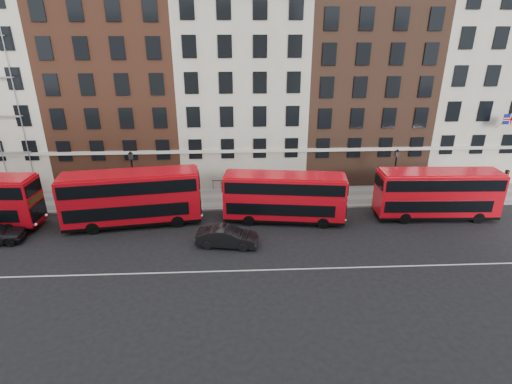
{
  "coord_description": "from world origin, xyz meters",
  "views": [
    {
      "loc": [
        -0.67,
        -25.53,
        15.76
      ],
      "look_at": [
        0.84,
        5.0,
        3.0
      ],
      "focal_mm": 28.0,
      "sensor_mm": 36.0,
      "label": 1
    }
  ],
  "objects_px": {
    "bus_b": "(131,197)",
    "bus_c": "(284,197)",
    "car_front": "(227,237)",
    "bus_d": "(437,193)",
    "traffic_light": "(505,180)"
  },
  "relations": [
    {
      "from": "car_front",
      "to": "bus_c",
      "type": "bearing_deg",
      "value": -41.41
    },
    {
      "from": "bus_b",
      "to": "bus_d",
      "type": "relative_size",
      "value": 1.09
    },
    {
      "from": "bus_c",
      "to": "traffic_light",
      "type": "distance_m",
      "value": 21.25
    },
    {
      "from": "bus_d",
      "to": "traffic_light",
      "type": "height_order",
      "value": "bus_d"
    },
    {
      "from": "bus_c",
      "to": "bus_d",
      "type": "bearing_deg",
      "value": 7.25
    },
    {
      "from": "bus_c",
      "to": "car_front",
      "type": "relative_size",
      "value": 2.22
    },
    {
      "from": "bus_b",
      "to": "car_front",
      "type": "relative_size",
      "value": 2.43
    },
    {
      "from": "car_front",
      "to": "traffic_light",
      "type": "xyz_separation_m",
      "value": [
        25.88,
        6.63,
        1.67
      ]
    },
    {
      "from": "bus_b",
      "to": "bus_d",
      "type": "height_order",
      "value": "bus_b"
    },
    {
      "from": "bus_b",
      "to": "car_front",
      "type": "distance_m",
      "value": 9.13
    },
    {
      "from": "bus_d",
      "to": "traffic_light",
      "type": "xyz_separation_m",
      "value": [
        7.73,
        2.62,
        0.09
      ]
    },
    {
      "from": "bus_b",
      "to": "traffic_light",
      "type": "distance_m",
      "value": 34.0
    },
    {
      "from": "bus_b",
      "to": "bus_d",
      "type": "distance_m",
      "value": 26.17
    },
    {
      "from": "bus_b",
      "to": "bus_c",
      "type": "height_order",
      "value": "bus_b"
    },
    {
      "from": "bus_d",
      "to": "traffic_light",
      "type": "bearing_deg",
      "value": 20.68
    }
  ]
}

